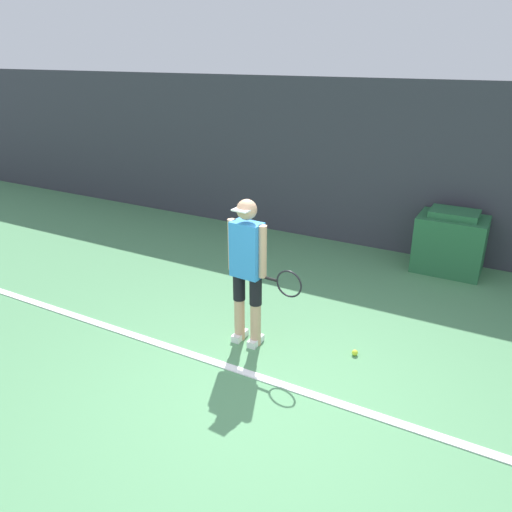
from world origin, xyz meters
TOP-DOWN VIEW (x-y plane):
  - ground_plane at (0.00, 0.00)m, footprint 24.00×24.00m
  - back_wall at (0.00, 4.48)m, footprint 24.00×0.10m
  - court_baseline at (0.00, 0.24)m, footprint 21.60×0.10m
  - tennis_player at (-0.56, 0.79)m, footprint 0.92×0.29m
  - tennis_ball at (0.61, 1.11)m, footprint 0.07×0.07m
  - covered_chair at (1.09, 4.03)m, footprint 0.98×0.69m

SIDE VIEW (x-z plane):
  - ground_plane at x=0.00m, z-range 0.00..0.00m
  - court_baseline at x=0.00m, z-range 0.00..0.01m
  - tennis_ball at x=0.61m, z-range 0.00..0.07m
  - covered_chair at x=1.09m, z-range -0.02..0.93m
  - tennis_player at x=-0.56m, z-range 0.10..1.80m
  - back_wall at x=0.00m, z-range 0.00..2.74m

